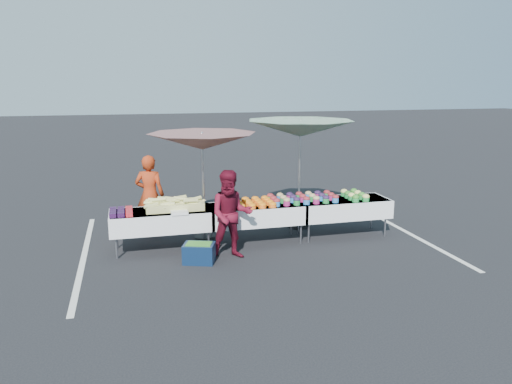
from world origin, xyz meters
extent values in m
plane|color=black|center=(0.00, 0.00, 0.00)|extent=(80.00, 80.00, 0.00)
cube|color=silver|center=(-3.20, 0.00, 0.00)|extent=(0.10, 5.00, 0.00)
cube|color=silver|center=(3.20, 0.00, 0.00)|extent=(0.10, 5.00, 0.00)
cube|color=white|center=(-1.80, 0.00, 0.73)|extent=(1.80, 0.75, 0.04)
cube|color=white|center=(-1.80, 0.00, 0.57)|extent=(1.86, 0.81, 0.36)
cylinder|color=slate|center=(-2.62, -0.29, 0.20)|extent=(0.04, 0.04, 0.39)
cylinder|color=slate|center=(-2.62, 0.29, 0.20)|extent=(0.04, 0.04, 0.39)
cylinder|color=slate|center=(-0.98, -0.29, 0.20)|extent=(0.04, 0.04, 0.39)
cylinder|color=slate|center=(-0.98, 0.29, 0.20)|extent=(0.04, 0.04, 0.39)
cube|color=white|center=(0.00, 0.00, 0.73)|extent=(1.80, 0.75, 0.04)
cube|color=white|center=(0.00, 0.00, 0.57)|extent=(1.86, 0.81, 0.36)
cylinder|color=slate|center=(-0.82, -0.29, 0.20)|extent=(0.04, 0.04, 0.39)
cylinder|color=slate|center=(-0.82, 0.29, 0.20)|extent=(0.04, 0.04, 0.39)
cylinder|color=slate|center=(0.82, -0.29, 0.20)|extent=(0.04, 0.04, 0.39)
cylinder|color=slate|center=(0.82, 0.29, 0.20)|extent=(0.04, 0.04, 0.39)
cube|color=white|center=(1.80, 0.00, 0.73)|extent=(1.80, 0.75, 0.04)
cube|color=white|center=(1.80, 0.00, 0.57)|extent=(1.86, 0.81, 0.36)
cylinder|color=slate|center=(0.98, -0.29, 0.20)|extent=(0.04, 0.04, 0.39)
cylinder|color=slate|center=(0.98, 0.29, 0.20)|extent=(0.04, 0.04, 0.39)
cylinder|color=slate|center=(2.62, -0.29, 0.20)|extent=(0.04, 0.04, 0.39)
cylinder|color=slate|center=(2.62, 0.29, 0.20)|extent=(0.04, 0.04, 0.39)
cube|color=black|center=(-2.65, -0.27, 0.79)|extent=(0.12, 0.12, 0.08)
cube|color=black|center=(-2.65, -0.13, 0.79)|extent=(0.12, 0.12, 0.08)
cube|color=black|center=(-2.65, 0.01, 0.79)|extent=(0.12, 0.12, 0.08)
cube|color=black|center=(-2.65, 0.15, 0.79)|extent=(0.12, 0.12, 0.08)
cube|color=black|center=(-2.51, -0.27, 0.79)|extent=(0.12, 0.12, 0.08)
cube|color=black|center=(-2.51, -0.13, 0.79)|extent=(0.12, 0.12, 0.08)
cube|color=black|center=(-2.51, 0.01, 0.79)|extent=(0.12, 0.12, 0.08)
cube|color=black|center=(-2.51, 0.15, 0.79)|extent=(0.12, 0.12, 0.08)
cube|color=#A81231|center=(-2.37, -0.27, 0.79)|extent=(0.12, 0.12, 0.08)
cube|color=#A81231|center=(-2.37, -0.13, 0.79)|extent=(0.12, 0.12, 0.08)
cube|color=#A81231|center=(-2.37, 0.01, 0.79)|extent=(0.12, 0.12, 0.08)
cube|color=#A81231|center=(-2.37, 0.15, 0.79)|extent=(0.12, 0.12, 0.08)
cube|color=#B5B95F|center=(-1.55, 0.05, 0.82)|extent=(1.05, 0.55, 0.14)
cylinder|color=#B5B95F|center=(-1.25, 0.20, 0.85)|extent=(0.27, 0.09, 0.10)
cylinder|color=#B5B95F|center=(-1.93, 0.10, 0.92)|extent=(0.27, 0.14, 0.07)
cylinder|color=#B5B95F|center=(-1.44, -0.06, 0.97)|extent=(0.27, 0.14, 0.09)
cylinder|color=#B5B95F|center=(-1.97, 0.08, 0.87)|extent=(0.27, 0.15, 0.10)
cylinder|color=#B5B95F|center=(-1.73, -0.01, 0.91)|extent=(0.27, 0.15, 0.08)
cylinder|color=#B5B95F|center=(-1.59, 0.09, 0.94)|extent=(0.27, 0.10, 0.10)
cylinder|color=#B5B95F|center=(-1.59, -0.03, 0.94)|extent=(0.27, 0.07, 0.08)
cylinder|color=#B5B95F|center=(-1.68, -0.13, 0.90)|extent=(0.27, 0.14, 0.09)
cylinder|color=#B5B95F|center=(-1.71, 0.25, 0.92)|extent=(0.27, 0.12, 0.08)
cylinder|color=#B5B95F|center=(-1.09, 0.14, 0.87)|extent=(0.27, 0.16, 0.08)
cylinder|color=#B5B95F|center=(-1.86, 0.01, 0.92)|extent=(0.27, 0.11, 0.07)
cylinder|color=#B5B95F|center=(-1.64, -0.18, 0.85)|extent=(0.27, 0.10, 0.07)
cylinder|color=#B5B95F|center=(-1.44, 0.19, 0.93)|extent=(0.27, 0.12, 0.08)
cylinder|color=#B5B95F|center=(-1.98, -0.17, 0.90)|extent=(0.27, 0.15, 0.08)
cylinder|color=#B5B95F|center=(-1.89, 0.09, 0.94)|extent=(0.27, 0.10, 0.08)
cylinder|color=#B5B95F|center=(-1.34, 0.00, 0.90)|extent=(0.27, 0.16, 0.10)
cylinder|color=#B5B95F|center=(-1.83, -0.02, 0.97)|extent=(0.27, 0.12, 0.09)
cylinder|color=#B5B95F|center=(-1.28, -0.18, 0.95)|extent=(0.27, 0.09, 0.07)
cylinder|color=#B5B95F|center=(-1.22, -0.15, 0.88)|extent=(0.27, 0.10, 0.09)
cylinder|color=#B5B95F|center=(-1.30, -0.09, 0.87)|extent=(0.27, 0.12, 0.09)
cylinder|color=#B5B95F|center=(-1.45, 0.28, 0.86)|extent=(0.27, 0.10, 0.08)
cylinder|color=#B5B95F|center=(-1.17, 0.03, 0.93)|extent=(0.27, 0.14, 0.10)
cube|color=white|center=(-1.50, -0.30, 0.78)|extent=(0.30, 0.25, 0.05)
cylinder|color=orange|center=(-0.55, -0.28, 0.78)|extent=(0.15, 0.15, 0.05)
ellipsoid|color=#FFA30E|center=(-0.55, -0.28, 0.81)|extent=(0.15, 0.15, 0.08)
cylinder|color=orange|center=(-0.55, -0.10, 0.78)|extent=(0.15, 0.15, 0.05)
ellipsoid|color=#FFA30E|center=(-0.55, -0.10, 0.81)|extent=(0.15, 0.15, 0.08)
cylinder|color=orange|center=(-0.55, 0.08, 0.78)|extent=(0.15, 0.15, 0.05)
ellipsoid|color=#FFA30E|center=(-0.55, 0.08, 0.81)|extent=(0.15, 0.15, 0.08)
cylinder|color=orange|center=(-0.55, 0.26, 0.78)|extent=(0.15, 0.15, 0.05)
ellipsoid|color=#FFA30E|center=(-0.55, 0.26, 0.81)|extent=(0.15, 0.15, 0.08)
cylinder|color=orange|center=(-0.35, -0.28, 0.78)|extent=(0.15, 0.15, 0.05)
ellipsoid|color=#FFA30E|center=(-0.35, -0.28, 0.81)|extent=(0.15, 0.15, 0.08)
cylinder|color=orange|center=(-0.35, -0.10, 0.78)|extent=(0.15, 0.15, 0.05)
ellipsoid|color=#FFA30E|center=(-0.35, -0.10, 0.81)|extent=(0.15, 0.15, 0.08)
cylinder|color=orange|center=(-0.35, 0.08, 0.78)|extent=(0.15, 0.15, 0.05)
ellipsoid|color=#FFA30E|center=(-0.35, 0.08, 0.81)|extent=(0.15, 0.15, 0.08)
cylinder|color=orange|center=(-0.35, 0.26, 0.78)|extent=(0.15, 0.15, 0.05)
ellipsoid|color=#FFA30E|center=(-0.35, 0.26, 0.81)|extent=(0.15, 0.15, 0.08)
cylinder|color=orange|center=(-0.15, -0.28, 0.78)|extent=(0.15, 0.15, 0.05)
ellipsoid|color=#FFA30E|center=(-0.15, -0.28, 0.81)|extent=(0.15, 0.15, 0.08)
cylinder|color=orange|center=(-0.15, -0.10, 0.78)|extent=(0.15, 0.15, 0.05)
ellipsoid|color=#FFA30E|center=(-0.15, -0.10, 0.81)|extent=(0.15, 0.15, 0.08)
cylinder|color=orange|center=(-0.15, 0.08, 0.78)|extent=(0.15, 0.15, 0.05)
ellipsoid|color=#FFA30E|center=(-0.15, 0.08, 0.81)|extent=(0.15, 0.15, 0.08)
cylinder|color=orange|center=(-0.15, 0.26, 0.78)|extent=(0.15, 0.15, 0.05)
ellipsoid|color=#FFA30E|center=(-0.15, 0.26, 0.81)|extent=(0.15, 0.15, 0.08)
cylinder|color=orange|center=(0.05, -0.28, 0.78)|extent=(0.15, 0.15, 0.05)
ellipsoid|color=#FFA30E|center=(0.05, -0.28, 0.81)|extent=(0.15, 0.15, 0.08)
cylinder|color=orange|center=(0.05, -0.10, 0.78)|extent=(0.15, 0.15, 0.05)
ellipsoid|color=#FFA30E|center=(0.05, -0.10, 0.81)|extent=(0.15, 0.15, 0.08)
cylinder|color=orange|center=(0.05, 0.08, 0.78)|extent=(0.15, 0.15, 0.05)
ellipsoid|color=#FFA30E|center=(0.05, 0.08, 0.81)|extent=(0.15, 0.15, 0.08)
cylinder|color=orange|center=(0.05, 0.26, 0.78)|extent=(0.15, 0.15, 0.05)
ellipsoid|color=#FFA30E|center=(0.05, 0.26, 0.81)|extent=(0.15, 0.15, 0.08)
cylinder|color=orange|center=(0.25, -0.28, 0.78)|extent=(0.15, 0.15, 0.05)
ellipsoid|color=#FFA30E|center=(0.25, -0.28, 0.81)|extent=(0.15, 0.15, 0.08)
cylinder|color=orange|center=(0.25, -0.10, 0.78)|extent=(0.15, 0.15, 0.05)
ellipsoid|color=#FFA30E|center=(0.25, -0.10, 0.81)|extent=(0.15, 0.15, 0.08)
cylinder|color=orange|center=(0.25, 0.08, 0.78)|extent=(0.15, 0.15, 0.05)
ellipsoid|color=#FFA30E|center=(0.25, 0.08, 0.81)|extent=(0.15, 0.15, 0.08)
cylinder|color=orange|center=(0.25, 0.26, 0.78)|extent=(0.15, 0.15, 0.05)
ellipsoid|color=#FFA30E|center=(0.25, 0.26, 0.81)|extent=(0.15, 0.15, 0.08)
cylinder|color=#2B78CD|center=(0.35, -0.22, 0.80)|extent=(0.13, 0.13, 0.10)
ellipsoid|color=maroon|center=(0.35, -0.22, 0.86)|extent=(0.14, 0.14, 0.10)
cylinder|color=#A12265|center=(0.35, 0.00, 0.80)|extent=(0.13, 0.13, 0.10)
ellipsoid|color=maroon|center=(0.35, 0.00, 0.86)|extent=(0.14, 0.14, 0.10)
cylinder|color=#238D3D|center=(0.35, 0.22, 0.80)|extent=(0.13, 0.13, 0.10)
ellipsoid|color=maroon|center=(0.35, 0.22, 0.86)|extent=(0.14, 0.14, 0.10)
cylinder|color=#A12265|center=(0.55, -0.22, 0.80)|extent=(0.13, 0.13, 0.10)
ellipsoid|color=#9C7D4C|center=(0.55, -0.22, 0.86)|extent=(0.14, 0.14, 0.10)
cylinder|color=#238D3D|center=(0.55, 0.00, 0.80)|extent=(0.13, 0.13, 0.10)
ellipsoid|color=#9C7D4C|center=(0.55, 0.00, 0.86)|extent=(0.14, 0.14, 0.10)
cylinder|color=#2B78CD|center=(0.55, 0.22, 0.80)|extent=(0.13, 0.13, 0.10)
ellipsoid|color=#9C7D4C|center=(0.55, 0.22, 0.86)|extent=(0.14, 0.14, 0.10)
cylinder|color=#238D3D|center=(0.75, -0.22, 0.80)|extent=(0.13, 0.13, 0.10)
ellipsoid|color=black|center=(0.75, -0.22, 0.86)|extent=(0.14, 0.14, 0.10)
cylinder|color=#2B78CD|center=(0.75, 0.00, 0.80)|extent=(0.13, 0.13, 0.10)
ellipsoid|color=black|center=(0.75, 0.00, 0.86)|extent=(0.14, 0.14, 0.10)
cylinder|color=#A12265|center=(0.75, 0.22, 0.80)|extent=(0.13, 0.13, 0.10)
ellipsoid|color=black|center=(0.75, 0.22, 0.86)|extent=(0.14, 0.14, 0.10)
cylinder|color=#2B78CD|center=(0.95, -0.22, 0.80)|extent=(0.13, 0.13, 0.10)
ellipsoid|color=maroon|center=(0.95, -0.22, 0.86)|extent=(0.14, 0.14, 0.10)
cylinder|color=#A12265|center=(0.95, 0.00, 0.80)|extent=(0.13, 0.13, 0.10)
ellipsoid|color=maroon|center=(0.95, 0.00, 0.86)|extent=(0.14, 0.14, 0.10)
cylinder|color=#238D3D|center=(0.95, 0.22, 0.80)|extent=(0.13, 0.13, 0.10)
ellipsoid|color=maroon|center=(0.95, 0.22, 0.86)|extent=(0.14, 0.14, 0.10)
cylinder|color=#A12265|center=(1.15, -0.22, 0.80)|extent=(0.13, 0.13, 0.10)
ellipsoid|color=#9C7D4C|center=(1.15, -0.22, 0.86)|extent=(0.14, 0.14, 0.10)
cylinder|color=#238D3D|center=(1.15, 0.00, 0.80)|extent=(0.13, 0.13, 0.10)
ellipsoid|color=#9C7D4C|center=(1.15, 0.00, 0.86)|extent=(0.14, 0.14, 0.10)
cylinder|color=#2B78CD|center=(1.15, 0.22, 0.80)|extent=(0.13, 0.13, 0.10)
ellipsoid|color=#9C7D4C|center=(1.15, 0.22, 0.86)|extent=(0.14, 0.14, 0.10)
cylinder|color=#238D3D|center=(1.35, -0.22, 0.80)|extent=(0.13, 0.13, 0.10)
ellipsoid|color=black|center=(1.35, -0.22, 0.86)|extent=(0.14, 0.14, 0.10)
cylinder|color=#2B78CD|center=(1.35, 0.00, 0.80)|extent=(0.13, 0.13, 0.10)
ellipsoid|color=black|center=(1.35, 0.00, 0.86)|extent=(0.14, 0.14, 0.10)
cylinder|color=#A12265|center=(1.35, 0.22, 0.80)|extent=(0.13, 0.13, 0.10)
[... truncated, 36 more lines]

